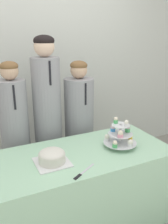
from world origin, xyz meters
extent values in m
cube|color=silver|center=(0.00, 1.56, 1.35)|extent=(9.00, 0.06, 2.70)
cube|color=#A8DBB2|center=(0.00, 0.35, 0.35)|extent=(1.57, 0.71, 0.71)
cube|color=white|center=(-0.25, 0.30, 0.71)|extent=(0.25, 0.25, 0.01)
cylinder|color=silver|center=(-0.25, 0.30, 0.75)|extent=(0.20, 0.20, 0.06)
ellipsoid|color=silver|center=(-0.25, 0.30, 0.79)|extent=(0.20, 0.20, 0.07)
cube|color=silver|center=(-0.05, 0.11, 0.71)|extent=(0.15, 0.10, 0.00)
cube|color=black|center=(-0.15, 0.05, 0.71)|extent=(0.07, 0.05, 0.01)
cylinder|color=silver|center=(0.37, 0.31, 0.81)|extent=(0.02, 0.02, 0.20)
cylinder|color=silver|center=(0.37, 0.31, 0.75)|extent=(0.29, 0.29, 0.01)
cylinder|color=silver|center=(0.37, 0.31, 0.83)|extent=(0.21, 0.21, 0.01)
cylinder|color=silver|center=(0.37, 0.31, 0.91)|extent=(0.16, 0.16, 0.01)
cylinder|color=white|center=(0.40, 0.20, 0.77)|extent=(0.05, 0.05, 0.03)
sphere|color=white|center=(0.40, 0.20, 0.80)|extent=(0.04, 0.04, 0.04)
cylinder|color=yellow|center=(0.49, 0.33, 0.76)|extent=(0.04, 0.04, 0.03)
sphere|color=#F4E5C6|center=(0.49, 0.33, 0.79)|extent=(0.04, 0.04, 0.04)
cylinder|color=#3893DB|center=(0.41, 0.42, 0.77)|extent=(0.05, 0.05, 0.03)
sphere|color=#F4E5C6|center=(0.41, 0.42, 0.79)|extent=(0.04, 0.04, 0.04)
cylinder|color=white|center=(0.28, 0.39, 0.76)|extent=(0.05, 0.05, 0.02)
sphere|color=white|center=(0.28, 0.39, 0.79)|extent=(0.04, 0.04, 0.04)
cylinder|color=#4CB766|center=(0.27, 0.25, 0.77)|extent=(0.04, 0.04, 0.03)
sphere|color=#F4E5C6|center=(0.27, 0.25, 0.79)|extent=(0.04, 0.04, 0.04)
cylinder|color=#3893DB|center=(0.34, 0.39, 0.84)|extent=(0.04, 0.04, 0.03)
sphere|color=silver|center=(0.34, 0.39, 0.87)|extent=(0.04, 0.04, 0.04)
cylinder|color=pink|center=(0.33, 0.25, 0.84)|extent=(0.05, 0.05, 0.02)
sphere|color=#F4E5C6|center=(0.33, 0.25, 0.87)|extent=(0.04, 0.04, 0.04)
cylinder|color=#4CB766|center=(0.45, 0.32, 0.85)|extent=(0.05, 0.05, 0.03)
sphere|color=silver|center=(0.45, 0.32, 0.88)|extent=(0.04, 0.04, 0.04)
cylinder|color=white|center=(0.39, 0.26, 0.93)|extent=(0.04, 0.04, 0.03)
sphere|color=white|center=(0.39, 0.26, 0.95)|extent=(0.04, 0.04, 0.04)
cylinder|color=#4CB766|center=(0.35, 0.36, 0.93)|extent=(0.04, 0.04, 0.03)
sphere|color=#F4E5C6|center=(0.35, 0.36, 0.95)|extent=(0.04, 0.04, 0.04)
cylinder|color=#939399|center=(-0.41, 0.95, 0.63)|extent=(0.27, 0.27, 1.25)
sphere|color=#D6AD89|center=(-0.41, 0.95, 1.33)|extent=(0.16, 0.16, 0.16)
ellipsoid|color=brown|center=(-0.41, 0.95, 1.38)|extent=(0.16, 0.16, 0.09)
cube|color=black|center=(-0.41, 0.81, 1.12)|extent=(0.02, 0.01, 0.22)
cylinder|color=#939399|center=(-0.08, 0.95, 0.72)|extent=(0.28, 0.28, 1.44)
sphere|color=beige|center=(-0.08, 0.95, 1.53)|extent=(0.19, 0.19, 0.19)
ellipsoid|color=black|center=(-0.08, 0.95, 1.59)|extent=(0.19, 0.19, 0.10)
cube|color=black|center=(-0.08, 0.81, 1.31)|extent=(0.02, 0.01, 0.22)
cylinder|color=#939399|center=(0.27, 0.95, 0.61)|extent=(0.31, 0.31, 1.21)
sphere|color=#D6AD89|center=(0.27, 0.95, 1.30)|extent=(0.17, 0.17, 0.17)
ellipsoid|color=brown|center=(0.27, 0.95, 1.35)|extent=(0.18, 0.18, 0.09)
cube|color=black|center=(0.27, 0.79, 1.08)|extent=(0.02, 0.01, 0.22)
camera|label=1|loc=(-0.73, -1.24, 1.64)|focal=38.00mm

